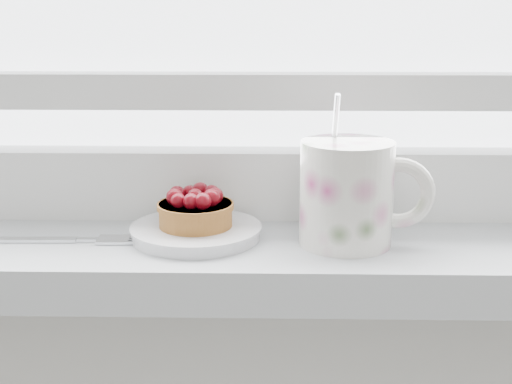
{
  "coord_description": "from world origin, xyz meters",
  "views": [
    {
      "loc": [
        0.0,
        1.25,
        1.15
      ],
      "look_at": [
        -0.01,
        1.88,
        0.99
      ],
      "focal_mm": 50.0,
      "sensor_mm": 36.0,
      "label": 1
    }
  ],
  "objects_px": {
    "raspberry_tart": "(196,209)",
    "floral_mug": "(350,191)",
    "saucer": "(196,232)",
    "fork": "(59,240)"
  },
  "relations": [
    {
      "from": "raspberry_tart",
      "to": "floral_mug",
      "type": "relative_size",
      "value": 0.52
    },
    {
      "from": "saucer",
      "to": "raspberry_tart",
      "type": "height_order",
      "value": "raspberry_tart"
    },
    {
      "from": "saucer",
      "to": "fork",
      "type": "height_order",
      "value": "saucer"
    },
    {
      "from": "saucer",
      "to": "fork",
      "type": "bearing_deg",
      "value": -174.04
    },
    {
      "from": "floral_mug",
      "to": "raspberry_tart",
      "type": "bearing_deg",
      "value": 174.84
    },
    {
      "from": "raspberry_tart",
      "to": "saucer",
      "type": "bearing_deg",
      "value": -153.19
    },
    {
      "from": "fork",
      "to": "raspberry_tart",
      "type": "bearing_deg",
      "value": 5.99
    },
    {
      "from": "raspberry_tart",
      "to": "floral_mug",
      "type": "height_order",
      "value": "floral_mug"
    },
    {
      "from": "saucer",
      "to": "floral_mug",
      "type": "xyz_separation_m",
      "value": [
        0.14,
        -0.01,
        0.04
      ]
    },
    {
      "from": "raspberry_tart",
      "to": "fork",
      "type": "height_order",
      "value": "raspberry_tart"
    }
  ]
}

